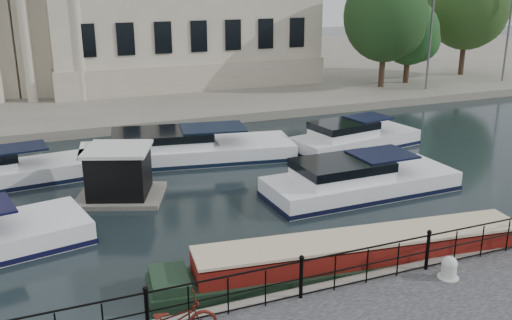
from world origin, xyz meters
The scene contains 9 objects.
ground_plane centered at (0.00, 0.00, 0.00)m, with size 160.00×160.00×0.00m, color black.
far_bank centered at (0.00, 39.00, 0.28)m, with size 120.00×42.00×0.55m, color #6B665B.
railing centered at (0.00, -2.25, 1.20)m, with size 24.14×0.14×1.22m.
lamp_posts centered at (26.00, 20.70, 4.80)m, with size 8.24×1.55×8.07m.
mooring_bollard centered at (4.24, -2.90, 0.86)m, with size 0.58×0.58×0.66m.
narrowboat centered at (2.79, -0.85, 0.37)m, with size 12.88×3.24×1.48m.
harbour_hut centered at (-2.88, 8.13, 0.95)m, with size 4.14×3.82×2.21m.
cabin_cruisers centered at (-0.62, 8.61, 0.37)m, with size 27.81×12.14×1.99m.
trees centered at (24.85, 23.77, 5.73)m, with size 16.29×8.84×9.74m.
Camera 1 is at (-6.07, -13.86, 8.47)m, focal length 40.00 mm.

